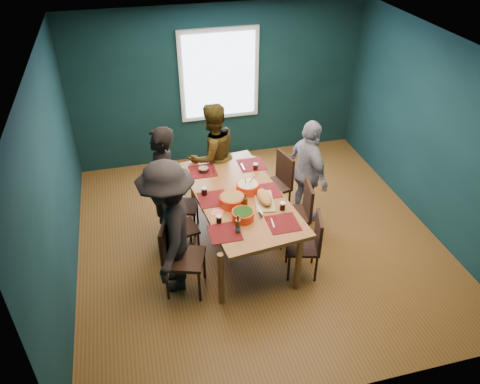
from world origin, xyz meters
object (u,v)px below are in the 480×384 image
object	(u,v)px
chair_left_mid	(176,225)
person_back	(213,156)
chair_left_far	(178,201)
person_far_left	(163,186)
chair_left_near	(176,252)
person_right	(308,172)
cutting_board	(264,198)
bowl_salad	(232,200)
person_near_left	(170,229)
bowl_dumpling	(248,187)
chair_right_far	(278,180)
chair_right_near	(310,241)
bowl_herbs	(243,215)
dining_table	(240,200)
chair_right_mid	(300,209)

from	to	relation	value
chair_left_mid	person_back	bearing A→B (deg)	45.07
chair_left_far	person_far_left	world-z (taller)	person_far_left
chair_left_near	person_right	size ratio (longest dim) A/B	0.64
chair_left_far	cutting_board	distance (m)	1.35
chair_left_far	bowl_salad	world-z (taller)	bowl_salad
person_near_left	bowl_salad	distance (m)	0.92
chair_left_near	bowl_dumpling	distance (m)	1.32
chair_right_far	chair_right_near	size ratio (longest dim) A/B	1.08
chair_left_mid	cutting_board	world-z (taller)	cutting_board
bowl_salad	bowl_herbs	size ratio (longest dim) A/B	1.17
chair_left_far	person_back	xyz separation A→B (m)	(0.63, 0.57, 0.33)
person_right	chair_left_far	bearing A→B (deg)	75.49
chair_left_mid	person_right	bearing A→B (deg)	-1.22
chair_right_far	person_right	distance (m)	0.50
dining_table	chair_right_mid	xyz separation A→B (m)	(0.82, -0.12, -0.21)
person_right	person_near_left	size ratio (longest dim) A/B	0.90
bowl_salad	cutting_board	xyz separation A→B (m)	(0.41, -0.04, -0.01)
dining_table	chair_right_near	world-z (taller)	chair_right_near
chair_left_near	bowl_salad	bearing A→B (deg)	48.19
person_back	person_near_left	xyz separation A→B (m)	(-0.85, -1.64, 0.06)
chair_left_near	chair_right_mid	bearing A→B (deg)	34.95
bowl_salad	chair_left_far	bearing A→B (deg)	131.15
chair_right_near	person_back	size ratio (longest dim) A/B	0.54
dining_table	cutting_board	distance (m)	0.38
chair_left_far	bowl_herbs	size ratio (longest dim) A/B	3.10
bowl_dumpling	chair_right_near	bearing A→B (deg)	-54.41
cutting_board	chair_left_near	bearing A→B (deg)	-151.74
chair_left_near	bowl_salad	size ratio (longest dim) A/B	3.17
chair_right_far	person_near_left	distance (m)	2.13
person_far_left	bowl_salad	size ratio (longest dim) A/B	5.36
person_back	chair_right_far	bearing A→B (deg)	131.34
person_right	cutting_board	distance (m)	1.03
person_far_left	person_back	bearing A→B (deg)	141.68
chair_left_far	dining_table	bearing A→B (deg)	-18.29
chair_left_near	chair_right_mid	world-z (taller)	chair_left_near
chair_left_mid	chair_right_far	bearing A→B (deg)	9.55
dining_table	chair_right_near	size ratio (longest dim) A/B	2.58
bowl_herbs	chair_right_far	bearing A→B (deg)	53.40
bowl_dumpling	bowl_herbs	distance (m)	0.61
chair_right_mid	person_near_left	size ratio (longest dim) A/B	0.53
chair_left_far	bowl_herbs	distance (m)	1.31
dining_table	person_near_left	xyz separation A→B (m)	(-0.99, -0.54, 0.13)
chair_right_mid	chair_left_mid	bearing A→B (deg)	-175.38
chair_left_far	person_far_left	size ratio (longest dim) A/B	0.49
chair_left_near	person_far_left	bearing A→B (deg)	109.19
chair_right_near	chair_left_near	bearing A→B (deg)	-168.88
chair_left_near	person_right	distance (m)	2.29
person_right	bowl_salad	distance (m)	1.37
person_far_left	person_near_left	world-z (taller)	person_near_left
dining_table	bowl_salad	size ratio (longest dim) A/B	7.15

